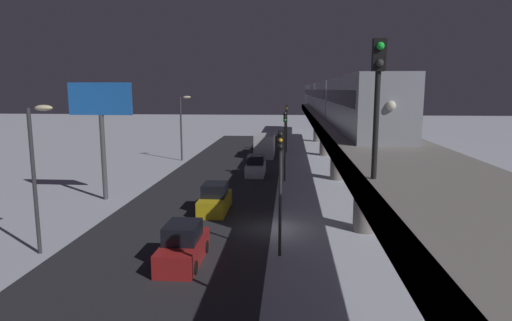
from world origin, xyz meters
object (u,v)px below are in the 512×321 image
(sedan_red, at_px, (183,247))
(traffic_light_near, at_px, (280,175))
(sedan_yellow, at_px, (215,200))
(rail_signal, at_px, (378,85))
(subway_train, at_px, (326,96))
(sedan_white, at_px, (256,167))
(box_truck, at_px, (265,145))
(traffic_light_far, at_px, (287,121))
(traffic_light_mid, at_px, (285,136))
(commercial_billboard, at_px, (101,111))

(sedan_red, distance_m, traffic_light_near, 5.93)
(sedan_yellow, bearing_deg, traffic_light_near, -59.38)
(rail_signal, bearing_deg, subway_train, -92.66)
(sedan_white, distance_m, box_truck, 12.73)
(sedan_yellow, height_order, sedan_white, same)
(sedan_white, height_order, traffic_light_near, traffic_light_near)
(traffic_light_far, bearing_deg, subway_train, 168.39)
(traffic_light_far, bearing_deg, traffic_light_mid, 90.00)
(traffic_light_far, bearing_deg, traffic_light_near, 90.00)
(sedan_red, bearing_deg, commercial_billboard, 127.40)
(sedan_yellow, bearing_deg, subway_train, 70.94)
(traffic_light_far, bearing_deg, rail_signal, 93.67)
(sedan_red, relative_size, traffic_light_near, 0.69)
(traffic_light_mid, bearing_deg, box_truck, -80.08)
(rail_signal, distance_m, traffic_light_near, 9.92)
(box_truck, height_order, traffic_light_near, traffic_light_near)
(sedan_yellow, xyz_separation_m, traffic_light_mid, (-4.70, -10.54, 3.40))
(sedan_red, relative_size, box_truck, 0.59)
(rail_signal, bearing_deg, traffic_light_near, -70.96)
(sedan_white, bearing_deg, subway_train, 61.88)
(rail_signal, xyz_separation_m, traffic_light_far, (2.91, -45.41, -4.33))
(rail_signal, height_order, traffic_light_near, rail_signal)
(rail_signal, distance_m, sedan_white, 31.18)
(subway_train, relative_size, traffic_light_mid, 11.57)
(sedan_white, bearing_deg, traffic_light_mid, -43.17)
(sedan_yellow, height_order, commercial_billboard, commercial_billboard)
(sedan_red, xyz_separation_m, traffic_light_far, (-4.70, -38.17, 3.41))
(sedan_white, bearing_deg, traffic_light_far, 79.58)
(commercial_billboard, bearing_deg, sedan_white, -135.47)
(subway_train, xyz_separation_m, sedan_yellow, (9.68, 28.00, -6.78))
(subway_train, xyz_separation_m, traffic_light_far, (4.98, -1.02, -3.38))
(rail_signal, xyz_separation_m, traffic_light_mid, (2.91, -26.92, -4.33))
(traffic_light_near, bearing_deg, traffic_light_far, -90.00)
(traffic_light_mid, bearing_deg, sedan_white, -43.17)
(sedan_red, relative_size, traffic_light_far, 0.69)
(traffic_light_near, relative_size, traffic_light_mid, 1.00)
(sedan_red, xyz_separation_m, traffic_light_near, (-4.70, -1.20, 3.41))
(box_truck, distance_m, commercial_billboard, 26.38)
(commercial_billboard, bearing_deg, traffic_light_far, -117.44)
(rail_signal, xyz_separation_m, commercial_billboard, (16.62, -19.01, -1.70))
(sedan_white, bearing_deg, traffic_light_near, -82.21)
(rail_signal, relative_size, sedan_red, 0.91)
(sedan_red, bearing_deg, traffic_light_far, 82.98)
(rail_signal, xyz_separation_m, sedan_yellow, (7.61, -16.38, -7.73))
(traffic_light_near, bearing_deg, sedan_red, 14.38)
(sedan_red, relative_size, sedan_yellow, 1.00)
(commercial_billboard, bearing_deg, box_truck, -115.24)
(sedan_white, bearing_deg, sedan_red, -94.59)
(traffic_light_mid, relative_size, traffic_light_far, 1.00)
(rail_signal, height_order, traffic_light_far, rail_signal)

